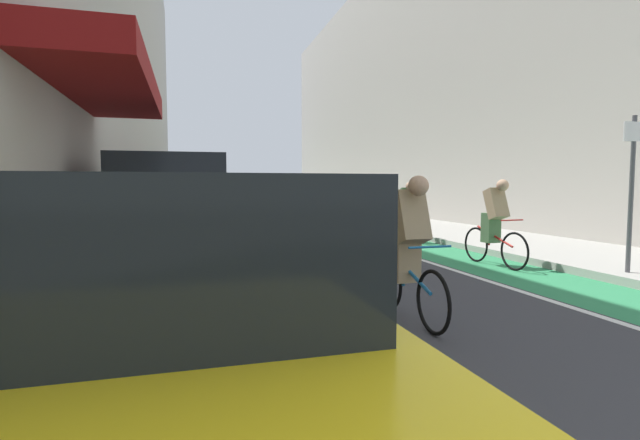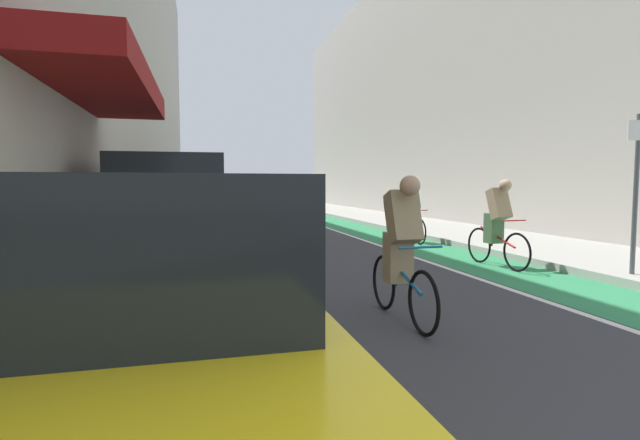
# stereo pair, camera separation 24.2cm
# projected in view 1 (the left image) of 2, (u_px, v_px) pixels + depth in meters

# --- Properties ---
(ground_plane) EXTENTS (93.94, 93.94, 0.00)m
(ground_plane) POSITION_uv_depth(u_px,v_px,m) (260.00, 227.00, 17.12)
(ground_plane) COLOR #38383D
(bike_lane_paint) EXTENTS (1.60, 42.70, 0.00)m
(bike_lane_paint) POSITION_uv_depth(u_px,v_px,m) (323.00, 222.00, 19.84)
(bike_lane_paint) COLOR #2D8451
(bike_lane_paint) RESTS_ON ground
(lane_divider_stripe) EXTENTS (0.12, 42.70, 0.00)m
(lane_divider_stripe) POSITION_uv_depth(u_px,v_px,m) (302.00, 222.00, 19.60)
(lane_divider_stripe) COLOR white
(lane_divider_stripe) RESTS_ON ground
(sidewalk_right) EXTENTS (3.38, 42.70, 0.14)m
(sidewalk_right) POSITION_uv_depth(u_px,v_px,m) (377.00, 219.00, 20.50)
(sidewalk_right) COLOR #A8A59E
(sidewalk_right) RESTS_ON ground
(building_facade_left) EXTENTS (4.15, 42.70, 15.49)m
(building_facade_left) POSITION_uv_depth(u_px,v_px,m) (97.00, 14.00, 16.98)
(building_facade_left) COLOR #B2ADA3
(building_facade_left) RESTS_ON ground
(building_facade_right) EXTENTS (2.40, 38.70, 12.95)m
(building_facade_right) POSITION_uv_depth(u_px,v_px,m) (418.00, 84.00, 22.74)
(building_facade_right) COLOR #B2ADA3
(building_facade_right) RESTS_ON ground
(parked_sedan_yellow_cab) EXTENTS (1.92, 4.56, 1.53)m
(parked_sedan_yellow_cab) POSITION_uv_depth(u_px,v_px,m) (138.00, 336.00, 2.22)
(parked_sedan_yellow_cab) COLOR yellow
(parked_sedan_yellow_cab) RESTS_ON ground
(parked_suv_white) EXTENTS (2.10, 4.48, 1.98)m
(parked_suv_white) POSITION_uv_depth(u_px,v_px,m) (174.00, 215.00, 7.96)
(parked_suv_white) COLOR silver
(parked_suv_white) RESTS_ON ground
(parked_suv_red) EXTENTS (1.98, 4.60, 1.98)m
(parked_suv_red) POSITION_uv_depth(u_px,v_px,m) (181.00, 203.00, 13.88)
(parked_suv_red) COLOR red
(parked_suv_red) RESTS_ON ground
(parked_sedan_silver) EXTENTS (1.93, 4.60, 1.53)m
(parked_sedan_silver) POSITION_uv_depth(u_px,v_px,m) (183.00, 203.00, 20.11)
(parked_sedan_silver) COLOR #9EA0A8
(parked_sedan_silver) RESTS_ON ground
(cyclist_lead) EXTENTS (0.48, 1.71, 1.61)m
(cyclist_lead) POSITION_uv_depth(u_px,v_px,m) (409.00, 245.00, 5.19)
(cyclist_lead) COLOR black
(cyclist_lead) RESTS_ON ground
(cyclist_mid) EXTENTS (0.48, 1.74, 1.62)m
(cyclist_mid) POSITION_uv_depth(u_px,v_px,m) (494.00, 223.00, 8.76)
(cyclist_mid) COLOR black
(cyclist_mid) RESTS_ON ground
(cyclist_trailing) EXTENTS (0.48, 1.72, 1.61)m
(cyclist_trailing) POSITION_uv_depth(u_px,v_px,m) (406.00, 212.00, 12.51)
(cyclist_trailing) COLOR black
(cyclist_trailing) RESTS_ON ground
(street_sign_post) EXTENTS (0.44, 0.07, 2.45)m
(street_sign_post) POSITION_uv_depth(u_px,v_px,m) (632.00, 179.00, 7.28)
(street_sign_post) COLOR #4C4C51
(street_sign_post) RESTS_ON sidewalk_right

